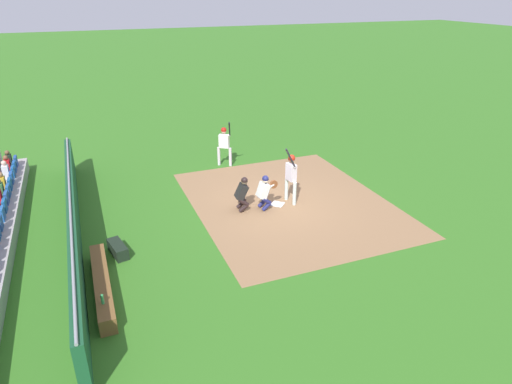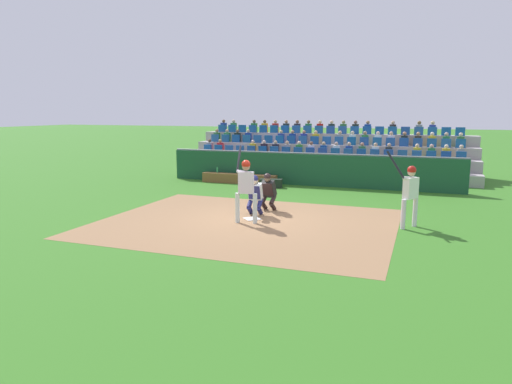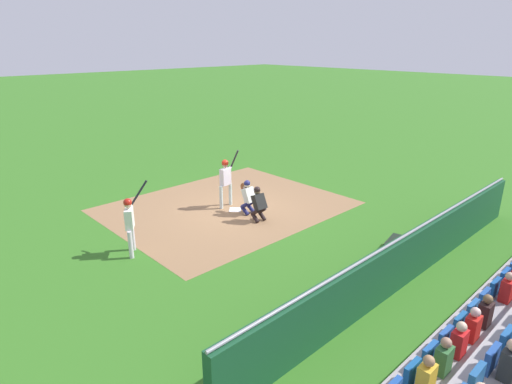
{
  "view_description": "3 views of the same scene",
  "coord_description": "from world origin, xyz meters",
  "px_view_note": "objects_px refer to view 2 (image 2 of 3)",
  "views": [
    {
      "loc": [
        13.54,
        -6.25,
        7.32
      ],
      "look_at": [
        0.38,
        -1.01,
        0.84
      ],
      "focal_mm": 31.49,
      "sensor_mm": 36.0,
      "label": 1
    },
    {
      "loc": [
        -4.86,
        12.8,
        3.26
      ],
      "look_at": [
        -0.12,
        -0.02,
        0.85
      ],
      "focal_mm": 32.19,
      "sensor_mm": 36.0,
      "label": 2
    },
    {
      "loc": [
        -9.73,
        -11.46,
        6.01
      ],
      "look_at": [
        0.02,
        -1.14,
        1.01
      ],
      "focal_mm": 29.93,
      "sensor_mm": 36.0,
      "label": 3
    }
  ],
  "objects_px": {
    "home_plate_marker": "(252,219)",
    "batter_at_plate": "(246,184)",
    "catcher_crouching": "(254,193)",
    "home_plate_umpire": "(268,190)",
    "equipment_duffel_bag": "(271,183)",
    "water_bottle_on_bench": "(217,170)",
    "dugout_bench": "(239,179)",
    "on_deck_batter": "(410,189)"
  },
  "relations": [
    {
      "from": "dugout_bench",
      "to": "home_plate_umpire",
      "type": "bearing_deg",
      "value": 121.73
    },
    {
      "from": "equipment_duffel_bag",
      "to": "batter_at_plate",
      "type": "bearing_deg",
      "value": 89.33
    },
    {
      "from": "home_plate_marker",
      "to": "batter_at_plate",
      "type": "relative_size",
      "value": 0.19
    },
    {
      "from": "on_deck_batter",
      "to": "catcher_crouching",
      "type": "bearing_deg",
      "value": -0.22
    },
    {
      "from": "catcher_crouching",
      "to": "equipment_duffel_bag",
      "type": "relative_size",
      "value": 1.35
    },
    {
      "from": "water_bottle_on_bench",
      "to": "equipment_duffel_bag",
      "type": "xyz_separation_m",
      "value": [
        -2.84,
        0.61,
        -0.38
      ]
    },
    {
      "from": "equipment_duffel_bag",
      "to": "home_plate_umpire",
      "type": "bearing_deg",
      "value": 94.75
    },
    {
      "from": "dugout_bench",
      "to": "water_bottle_on_bench",
      "type": "xyz_separation_m",
      "value": [
        1.11,
        -0.03,
        0.35
      ]
    },
    {
      "from": "home_plate_marker",
      "to": "catcher_crouching",
      "type": "bearing_deg",
      "value": -76.84
    },
    {
      "from": "home_plate_marker",
      "to": "dugout_bench",
      "type": "distance_m",
      "value": 7.12
    },
    {
      "from": "on_deck_batter",
      "to": "water_bottle_on_bench",
      "type": "bearing_deg",
      "value": -34.09
    },
    {
      "from": "batter_at_plate",
      "to": "home_plate_umpire",
      "type": "relative_size",
      "value": 1.76
    },
    {
      "from": "home_plate_marker",
      "to": "equipment_duffel_bag",
      "type": "xyz_separation_m",
      "value": [
        1.34,
        -5.84,
        0.17
      ]
    },
    {
      "from": "home_plate_marker",
      "to": "water_bottle_on_bench",
      "type": "xyz_separation_m",
      "value": [
        4.18,
        -6.45,
        0.55
      ]
    },
    {
      "from": "batter_at_plate",
      "to": "on_deck_batter",
      "type": "distance_m",
      "value": 4.65
    },
    {
      "from": "home_plate_marker",
      "to": "batter_at_plate",
      "type": "height_order",
      "value": "batter_at_plate"
    },
    {
      "from": "home_plate_marker",
      "to": "dugout_bench",
      "type": "xyz_separation_m",
      "value": [
        3.07,
        -6.42,
        0.2
      ]
    },
    {
      "from": "batter_at_plate",
      "to": "catcher_crouching",
      "type": "height_order",
      "value": "batter_at_plate"
    },
    {
      "from": "batter_at_plate",
      "to": "on_deck_batter",
      "type": "height_order",
      "value": "batter_at_plate"
    },
    {
      "from": "equipment_duffel_bag",
      "to": "catcher_crouching",
      "type": "bearing_deg",
      "value": 90.29
    },
    {
      "from": "batter_at_plate",
      "to": "water_bottle_on_bench",
      "type": "distance_m",
      "value": 8.15
    },
    {
      "from": "catcher_crouching",
      "to": "on_deck_batter",
      "type": "bearing_deg",
      "value": 179.78
    },
    {
      "from": "dugout_bench",
      "to": "on_deck_batter",
      "type": "bearing_deg",
      "value": 142.37
    },
    {
      "from": "home_plate_marker",
      "to": "batter_at_plate",
      "type": "distance_m",
      "value": 1.27
    },
    {
      "from": "catcher_crouching",
      "to": "dugout_bench",
      "type": "height_order",
      "value": "catcher_crouching"
    },
    {
      "from": "batter_at_plate",
      "to": "on_deck_batter",
      "type": "xyz_separation_m",
      "value": [
        -4.52,
        -1.08,
        -0.08
      ]
    },
    {
      "from": "water_bottle_on_bench",
      "to": "home_plate_umpire",
      "type": "bearing_deg",
      "value": 129.75
    },
    {
      "from": "batter_at_plate",
      "to": "water_bottle_on_bench",
      "type": "xyz_separation_m",
      "value": [
        4.18,
        -6.97,
        -0.61
      ]
    },
    {
      "from": "batter_at_plate",
      "to": "home_plate_marker",
      "type": "bearing_deg",
      "value": -89.8
    },
    {
      "from": "catcher_crouching",
      "to": "dugout_bench",
      "type": "distance_m",
      "value": 6.55
    },
    {
      "from": "home_plate_umpire",
      "to": "dugout_bench",
      "type": "bearing_deg",
      "value": -58.27
    },
    {
      "from": "catcher_crouching",
      "to": "water_bottle_on_bench",
      "type": "bearing_deg",
      "value": -55.45
    },
    {
      "from": "catcher_crouching",
      "to": "home_plate_umpire",
      "type": "height_order",
      "value": "catcher_crouching"
    },
    {
      "from": "equipment_duffel_bag",
      "to": "water_bottle_on_bench",
      "type": "bearing_deg",
      "value": -24.64
    },
    {
      "from": "home_plate_marker",
      "to": "home_plate_umpire",
      "type": "height_order",
      "value": "home_plate_umpire"
    },
    {
      "from": "on_deck_batter",
      "to": "dugout_bench",
      "type": "bearing_deg",
      "value": -37.63
    },
    {
      "from": "catcher_crouching",
      "to": "home_plate_marker",
      "type": "bearing_deg",
      "value": 103.16
    },
    {
      "from": "home_plate_umpire",
      "to": "batter_at_plate",
      "type": "bearing_deg",
      "value": 88.09
    },
    {
      "from": "water_bottle_on_bench",
      "to": "on_deck_batter",
      "type": "xyz_separation_m",
      "value": [
        -8.71,
        5.89,
        0.53
      ]
    },
    {
      "from": "home_plate_umpire",
      "to": "catcher_crouching",
      "type": "bearing_deg",
      "value": 75.48
    },
    {
      "from": "dugout_bench",
      "to": "equipment_duffel_bag",
      "type": "distance_m",
      "value": 1.83
    },
    {
      "from": "batter_at_plate",
      "to": "catcher_crouching",
      "type": "distance_m",
      "value": 1.19
    }
  ]
}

